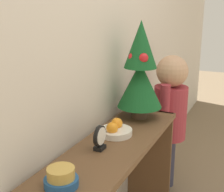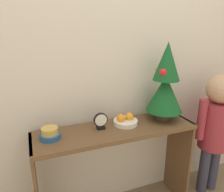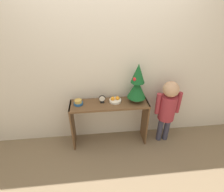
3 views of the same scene
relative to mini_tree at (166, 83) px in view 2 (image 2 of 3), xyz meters
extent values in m
cube|color=beige|center=(-0.40, 0.19, 0.21)|extent=(7.00, 0.05, 2.50)
cube|color=brown|center=(-0.40, -0.02, -0.30)|extent=(1.16, 0.33, 0.03)
cube|color=brown|center=(0.17, -0.02, -0.67)|extent=(0.02, 0.31, 0.75)
cylinder|color=#4C3828|center=(0.00, 0.00, -0.26)|extent=(0.10, 0.10, 0.05)
cylinder|color=brown|center=(0.00, 0.00, -0.22)|extent=(0.02, 0.02, 0.04)
cone|color=#145123|center=(0.00, 0.00, -0.08)|extent=(0.27, 0.27, 0.28)
cone|color=#145123|center=(0.00, 0.00, 0.16)|extent=(0.20, 0.20, 0.28)
sphere|color=red|center=(-0.04, 0.03, 0.09)|extent=(0.05, 0.05, 0.05)
sphere|color=red|center=(-0.05, -0.04, 0.09)|extent=(0.06, 0.06, 0.06)
sphere|color=red|center=(0.03, -0.03, 0.11)|extent=(0.04, 0.04, 0.04)
cylinder|color=silver|center=(-0.31, 0.02, -0.27)|extent=(0.18, 0.18, 0.03)
sphere|color=orange|center=(-0.28, 0.03, -0.24)|extent=(0.06, 0.06, 0.06)
sphere|color=orange|center=(-0.35, 0.02, -0.24)|extent=(0.06, 0.06, 0.06)
cylinder|color=#235189|center=(-0.85, 0.00, -0.27)|extent=(0.13, 0.13, 0.03)
cylinder|color=gold|center=(-0.85, 0.00, -0.24)|extent=(0.11, 0.11, 0.04)
cube|color=black|center=(-0.51, 0.01, -0.28)|extent=(0.06, 0.04, 0.02)
cylinder|color=black|center=(-0.51, 0.01, -0.22)|extent=(0.10, 0.02, 0.10)
cylinder|color=white|center=(-0.51, 0.00, -0.22)|extent=(0.09, 0.00, 0.09)
cylinder|color=#38384C|center=(0.42, -0.07, -0.82)|extent=(0.09, 0.09, 0.44)
cylinder|color=#38384C|center=(0.54, -0.07, -0.82)|extent=(0.09, 0.09, 0.44)
cylinder|color=#992D38|center=(0.48, -0.07, -0.40)|extent=(0.25, 0.25, 0.40)
sphere|color=tan|center=(0.48, -0.07, -0.08)|extent=(0.23, 0.23, 0.23)
cylinder|color=#992D38|center=(0.32, -0.07, -0.32)|extent=(0.07, 0.07, 0.34)
camera|label=1|loc=(-1.72, -0.62, 0.36)|focal=50.00mm
camera|label=2|loc=(-0.94, -1.32, 0.40)|focal=35.00mm
camera|label=3|loc=(-0.59, -2.16, 1.12)|focal=28.00mm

